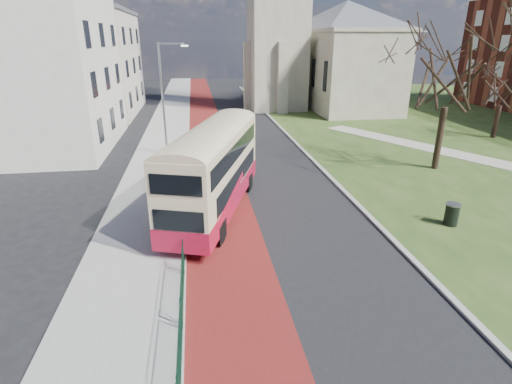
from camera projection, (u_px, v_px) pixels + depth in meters
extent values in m
plane|color=black|center=(265.00, 283.00, 14.59)|extent=(160.00, 160.00, 0.00)
cube|color=black|center=(242.00, 146.00, 33.25)|extent=(9.00, 120.00, 0.01)
cube|color=#591414|center=(209.00, 147.00, 32.87)|extent=(3.40, 120.00, 0.01)
cube|color=gray|center=(162.00, 148.00, 32.32)|extent=(4.00, 120.00, 0.12)
cube|color=#999993|center=(187.00, 147.00, 32.60)|extent=(0.25, 120.00, 0.13)
cube|color=#999993|center=(290.00, 137.00, 35.71)|extent=(0.25, 80.00, 0.13)
cube|color=#284318|center=(491.00, 131.00, 38.51)|extent=(40.00, 80.00, 0.04)
cylinder|color=#0D3926|center=(184.00, 216.00, 17.47)|extent=(0.04, 24.00, 0.04)
cylinder|color=#0D3926|center=(185.00, 235.00, 17.81)|extent=(0.04, 24.00, 0.04)
cube|color=gray|center=(278.00, 5.00, 46.44)|extent=(6.50, 6.50, 24.00)
cube|color=gray|center=(343.00, 71.00, 50.33)|extent=(9.00, 18.00, 9.00)
pyramid|color=#565960|center=(348.00, 0.00, 47.41)|extent=(9.00, 18.00, 3.60)
cube|color=beige|center=(38.00, 68.00, 30.68)|extent=(10.00, 14.00, 12.50)
cube|color=beige|center=(89.00, 65.00, 45.71)|extent=(10.00, 16.00, 11.00)
cube|color=#565960|center=(81.00, 10.00, 43.64)|extent=(10.30, 16.30, 0.50)
cylinder|color=gray|center=(163.00, 101.00, 29.08)|extent=(0.16, 0.16, 8.00)
cylinder|color=gray|center=(171.00, 44.00, 27.80)|extent=(1.80, 0.10, 0.10)
cube|color=silver|center=(185.00, 46.00, 27.98)|extent=(0.50, 0.18, 0.12)
cube|color=#A90F2C|center=(215.00, 195.00, 20.17)|extent=(5.50, 10.50, 0.93)
cube|color=beige|center=(214.00, 161.00, 19.51)|extent=(5.46, 10.45, 2.71)
cube|color=black|center=(193.00, 174.00, 20.26)|extent=(2.71, 8.02, 0.89)
cube|color=black|center=(238.00, 176.00, 19.89)|extent=(2.71, 8.02, 0.89)
cube|color=black|center=(190.00, 148.00, 19.49)|extent=(2.97, 8.80, 0.84)
cube|color=black|center=(237.00, 150.00, 19.12)|extent=(2.97, 8.80, 0.84)
cube|color=black|center=(236.00, 150.00, 24.51)|extent=(2.01, 0.74, 0.98)
cube|color=black|center=(236.00, 128.00, 24.00)|extent=(2.01, 0.74, 0.84)
cube|color=orange|center=(236.00, 119.00, 23.81)|extent=(1.61, 0.62, 0.28)
cylinder|color=black|center=(213.00, 180.00, 23.72)|extent=(0.57, 1.01, 0.97)
cylinder|color=black|center=(249.00, 182.00, 23.38)|extent=(0.57, 1.01, 0.97)
cylinder|color=black|center=(174.00, 229.00, 17.67)|extent=(0.57, 1.01, 0.97)
cylinder|color=black|center=(220.00, 232.00, 17.33)|extent=(0.57, 1.01, 0.97)
cylinder|color=black|center=(439.00, 138.00, 26.61)|extent=(0.46, 0.46, 4.15)
cylinder|color=black|center=(496.00, 122.00, 35.33)|extent=(0.51, 0.51, 2.86)
cylinder|color=black|center=(452.00, 215.00, 18.88)|extent=(0.76, 0.76, 1.02)
cylinder|color=gray|center=(454.00, 204.00, 18.69)|extent=(0.81, 0.81, 0.07)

